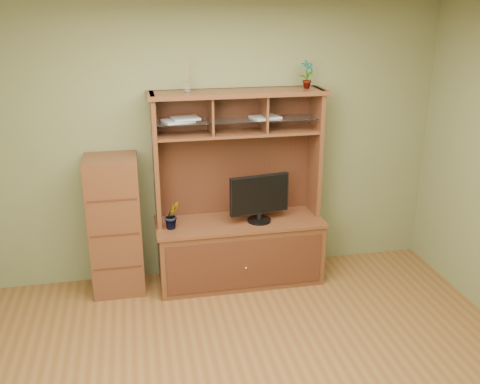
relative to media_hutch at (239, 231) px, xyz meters
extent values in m
cube|color=brown|center=(-0.19, 0.28, 0.83)|extent=(4.50, 0.02, 2.70)
cube|color=#4A2815|center=(0.00, -0.02, -0.21)|extent=(1.60, 0.55, 0.62)
cube|color=#3A1D0F|center=(0.00, -0.30, -0.21)|extent=(1.50, 0.01, 0.50)
sphere|color=silver|center=(0.00, -0.32, -0.24)|extent=(0.02, 0.02, 0.02)
cube|color=#4A2815|center=(0.00, -0.02, 0.11)|extent=(1.64, 0.59, 0.03)
cube|color=#4A2815|center=(-0.78, 0.08, 0.75)|extent=(0.04, 0.35, 1.25)
cube|color=#4A2815|center=(0.78, 0.08, 0.75)|extent=(0.04, 0.35, 1.25)
cube|color=#3A1D0F|center=(0.00, 0.24, 0.75)|extent=(1.52, 0.02, 1.25)
cube|color=#4A2815|center=(0.00, 0.08, 1.36)|extent=(1.66, 0.40, 0.04)
cube|color=#4A2815|center=(0.00, 0.08, 0.98)|extent=(1.52, 0.32, 0.02)
cube|color=#4A2815|center=(-0.25, 0.08, 1.16)|extent=(0.02, 0.31, 0.35)
cube|color=#4A2815|center=(0.25, 0.08, 1.16)|extent=(0.02, 0.31, 0.35)
cube|color=silver|center=(0.00, 0.07, 1.11)|extent=(1.50, 0.27, 0.01)
cylinder|color=black|center=(0.18, -0.08, 0.14)|extent=(0.23, 0.23, 0.02)
cylinder|color=black|center=(0.18, -0.08, 0.19)|extent=(0.05, 0.05, 0.07)
cube|color=black|center=(0.18, -0.08, 0.41)|extent=(0.59, 0.14, 0.38)
imported|color=#2F531C|center=(-0.66, -0.08, 0.26)|extent=(0.18, 0.16, 0.27)
imported|color=#3F6925|center=(0.66, 0.08, 1.51)|extent=(0.16, 0.13, 0.26)
cylinder|color=silver|center=(-0.47, 0.08, 1.43)|extent=(0.05, 0.05, 0.10)
cylinder|color=olive|center=(-0.47, 0.08, 1.56)|extent=(0.03, 0.03, 0.17)
cube|color=#A6A6AB|center=(-0.56, 0.08, 1.12)|extent=(0.31, 0.27, 0.02)
cube|color=#A6A6AB|center=(-0.49, 0.08, 1.14)|extent=(0.27, 0.23, 0.02)
cube|color=#A6A6AB|center=(0.27, 0.08, 1.12)|extent=(0.30, 0.26, 0.02)
cube|color=#4A2815|center=(-1.19, 0.04, 0.15)|extent=(0.48, 0.43, 1.34)
cube|color=#3A1D0F|center=(-1.19, -0.18, -0.19)|extent=(0.44, 0.01, 0.02)
cube|color=#3A1D0F|center=(-1.19, -0.18, 0.15)|extent=(0.44, 0.01, 0.01)
cube|color=#3A1D0F|center=(-1.19, -0.18, 0.49)|extent=(0.44, 0.01, 0.02)
camera|label=1|loc=(-0.96, -4.76, 2.16)|focal=40.00mm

